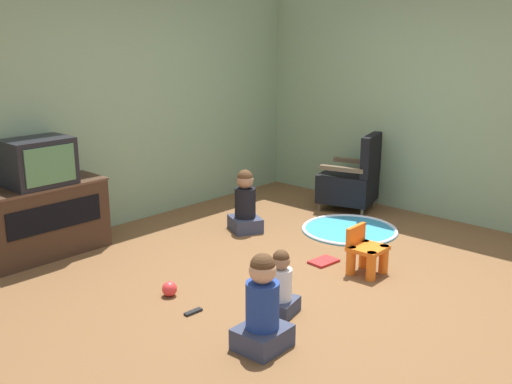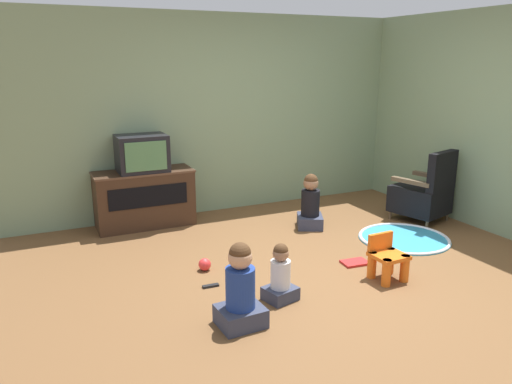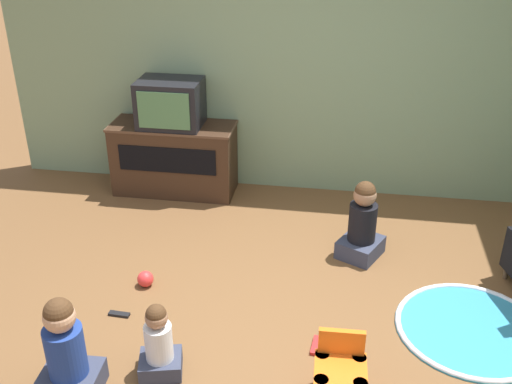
{
  "view_description": "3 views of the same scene",
  "coord_description": "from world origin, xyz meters",
  "px_view_note": "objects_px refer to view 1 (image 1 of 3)",
  "views": [
    {
      "loc": [
        -3.9,
        -3.02,
        2.07
      ],
      "look_at": [
        -0.28,
        0.33,
        0.73
      ],
      "focal_mm": 42.0,
      "sensor_mm": 36.0,
      "label": 1
    },
    {
      "loc": [
        -2.57,
        -3.77,
        1.99
      ],
      "look_at": [
        -0.48,
        0.7,
        0.66
      ],
      "focal_mm": 35.0,
      "sensor_mm": 36.0,
      "label": 2
    },
    {
      "loc": [
        0.27,
        -3.03,
        2.68
      ],
      "look_at": [
        -0.29,
        0.52,
        0.85
      ],
      "focal_mm": 42.0,
      "sensor_mm": 36.0,
      "label": 3
    }
  ],
  "objects_px": {
    "child_watching_center": "(262,308)",
    "black_armchair": "(352,181)",
    "child_watching_right": "(281,286)",
    "toy_ball": "(170,289)",
    "television": "(39,162)",
    "child_watching_left": "(245,205)",
    "book": "(324,261)",
    "tv_cabinet": "(44,219)",
    "remote_control": "(193,312)",
    "yellow_kid_chair": "(366,253)"
  },
  "relations": [
    {
      "from": "tv_cabinet",
      "to": "child_watching_center",
      "type": "bearing_deg",
      "value": -87.49
    },
    {
      "from": "yellow_kid_chair",
      "to": "black_armchair",
      "type": "bearing_deg",
      "value": 35.84
    },
    {
      "from": "tv_cabinet",
      "to": "child_watching_left",
      "type": "height_order",
      "value": "tv_cabinet"
    },
    {
      "from": "child_watching_center",
      "to": "child_watching_right",
      "type": "distance_m",
      "value": 0.53
    },
    {
      "from": "book",
      "to": "remote_control",
      "type": "xyz_separation_m",
      "value": [
        -1.49,
        0.12,
        -0.0
      ]
    },
    {
      "from": "child_watching_center",
      "to": "child_watching_right",
      "type": "bearing_deg",
      "value": 24.67
    },
    {
      "from": "child_watching_left",
      "to": "remote_control",
      "type": "xyz_separation_m",
      "value": [
        -1.66,
        -1.05,
        -0.28
      ]
    },
    {
      "from": "television",
      "to": "yellow_kid_chair",
      "type": "height_order",
      "value": "television"
    },
    {
      "from": "television",
      "to": "toy_ball",
      "type": "bearing_deg",
      "value": -82.43
    },
    {
      "from": "child_watching_left",
      "to": "black_armchair",
      "type": "bearing_deg",
      "value": -78.65
    },
    {
      "from": "television",
      "to": "child_watching_left",
      "type": "distance_m",
      "value": 2.1
    },
    {
      "from": "black_armchair",
      "to": "book",
      "type": "distance_m",
      "value": 1.8
    },
    {
      "from": "black_armchair",
      "to": "book",
      "type": "bearing_deg",
      "value": 9.98
    },
    {
      "from": "tv_cabinet",
      "to": "black_armchair",
      "type": "distance_m",
      "value": 3.46
    },
    {
      "from": "child_watching_right",
      "to": "toy_ball",
      "type": "xyz_separation_m",
      "value": [
        -0.38,
        0.85,
        -0.16
      ]
    },
    {
      "from": "television",
      "to": "tv_cabinet",
      "type": "bearing_deg",
      "value": 90.0
    },
    {
      "from": "child_watching_center",
      "to": "toy_ball",
      "type": "xyz_separation_m",
      "value": [
        0.09,
        1.09,
        -0.23
      ]
    },
    {
      "from": "toy_ball",
      "to": "yellow_kid_chair",
      "type": "bearing_deg",
      "value": -31.29
    },
    {
      "from": "television",
      "to": "child_watching_right",
      "type": "height_order",
      "value": "television"
    },
    {
      "from": "child_watching_right",
      "to": "black_armchair",
      "type": "bearing_deg",
      "value": 9.91
    },
    {
      "from": "remote_control",
      "to": "yellow_kid_chair",
      "type": "bearing_deg",
      "value": 164.05
    },
    {
      "from": "tv_cabinet",
      "to": "television",
      "type": "height_order",
      "value": "television"
    },
    {
      "from": "yellow_kid_chair",
      "to": "toy_ball",
      "type": "height_order",
      "value": "yellow_kid_chair"
    },
    {
      "from": "television",
      "to": "black_armchair",
      "type": "xyz_separation_m",
      "value": [
        3.21,
        -1.27,
        -0.56
      ]
    },
    {
      "from": "tv_cabinet",
      "to": "toy_ball",
      "type": "relative_size",
      "value": 9.69
    },
    {
      "from": "tv_cabinet",
      "to": "television",
      "type": "distance_m",
      "value": 0.55
    },
    {
      "from": "black_armchair",
      "to": "television",
      "type": "bearing_deg",
      "value": -37.77
    },
    {
      "from": "remote_control",
      "to": "television",
      "type": "bearing_deg",
      "value": -83.17
    },
    {
      "from": "child_watching_center",
      "to": "toy_ball",
      "type": "bearing_deg",
      "value": 82.69
    },
    {
      "from": "tv_cabinet",
      "to": "child_watching_right",
      "type": "xyz_separation_m",
      "value": [
        0.59,
        -2.42,
        -0.14
      ]
    },
    {
      "from": "book",
      "to": "child_watching_left",
      "type": "bearing_deg",
      "value": -93.13
    },
    {
      "from": "child_watching_left",
      "to": "child_watching_center",
      "type": "xyz_separation_m",
      "value": [
        -1.68,
        -1.77,
        0.0
      ]
    },
    {
      "from": "yellow_kid_chair",
      "to": "child_watching_center",
      "type": "bearing_deg",
      "value": -174.92
    },
    {
      "from": "child_watching_right",
      "to": "television",
      "type": "bearing_deg",
      "value": 90.03
    },
    {
      "from": "tv_cabinet",
      "to": "toy_ball",
      "type": "xyz_separation_m",
      "value": [
        0.21,
        -1.58,
        -0.29
      ]
    },
    {
      "from": "television",
      "to": "toy_ball",
      "type": "distance_m",
      "value": 1.79
    },
    {
      "from": "tv_cabinet",
      "to": "child_watching_right",
      "type": "distance_m",
      "value": 2.5
    },
    {
      "from": "black_armchair",
      "to": "remote_control",
      "type": "xyz_separation_m",
      "value": [
        -3.08,
        -0.67,
        -0.34
      ]
    },
    {
      "from": "black_armchair",
      "to": "book",
      "type": "relative_size",
      "value": 3.32
    },
    {
      "from": "yellow_kid_chair",
      "to": "child_watching_left",
      "type": "bearing_deg",
      "value": 83.7
    },
    {
      "from": "television",
      "to": "book",
      "type": "bearing_deg",
      "value": -51.61
    },
    {
      "from": "book",
      "to": "yellow_kid_chair",
      "type": "bearing_deg",
      "value": 102.97
    },
    {
      "from": "yellow_kid_chair",
      "to": "remote_control",
      "type": "height_order",
      "value": "yellow_kid_chair"
    },
    {
      "from": "toy_ball",
      "to": "remote_control",
      "type": "xyz_separation_m",
      "value": [
        -0.07,
        -0.37,
        -0.05
      ]
    },
    {
      "from": "tv_cabinet",
      "to": "book",
      "type": "xyz_separation_m",
      "value": [
        1.62,
        -2.06,
        -0.34
      ]
    },
    {
      "from": "child_watching_center",
      "to": "black_armchair",
      "type": "bearing_deg",
      "value": 21.63
    },
    {
      "from": "tv_cabinet",
      "to": "remote_control",
      "type": "relative_size",
      "value": 7.74
    },
    {
      "from": "child_watching_left",
      "to": "child_watching_right",
      "type": "distance_m",
      "value": 1.95
    },
    {
      "from": "television",
      "to": "child_watching_center",
      "type": "distance_m",
      "value": 2.73
    },
    {
      "from": "tv_cabinet",
      "to": "child_watching_center",
      "type": "distance_m",
      "value": 2.67
    }
  ]
}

